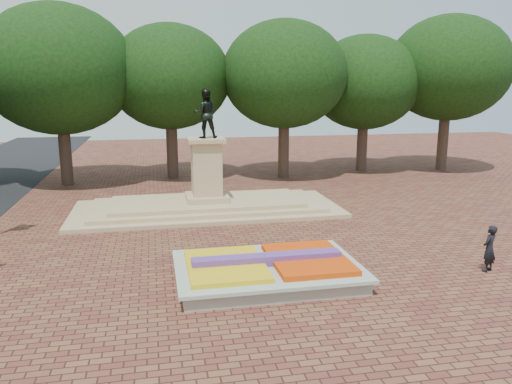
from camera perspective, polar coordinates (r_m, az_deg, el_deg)
ground at (r=19.23m, az=-2.98°, el=-7.99°), size 90.00×90.00×0.00m
flower_bed at (r=17.44m, az=1.40°, el=-8.82°), size 6.30×4.30×0.91m
monument at (r=26.62m, az=-5.62°, el=-0.32°), size 14.00×6.00×6.40m
tree_row_back at (r=36.20m, az=-3.80°, el=12.26°), size 44.80×8.80×10.43m
pedestrian at (r=19.89m, az=25.11°, el=-5.87°), size 0.75×0.67×1.72m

